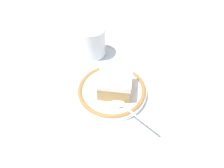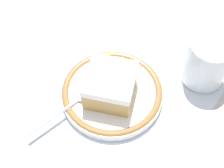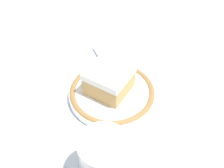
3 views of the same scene
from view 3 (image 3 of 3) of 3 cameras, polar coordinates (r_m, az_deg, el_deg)
The scene contains 6 objects.
ground_plane at distance 0.55m, azimuth 2.48°, elevation -4.34°, with size 2.40×2.40×0.00m, color #B7B2A8.
placemat at distance 0.55m, azimuth 2.48°, elevation -4.29°, with size 0.44×0.32×0.00m, color silver.
plate at distance 0.55m, azimuth 0.00°, elevation -1.86°, with size 0.18×0.18×0.02m.
cake_slice at distance 0.53m, azimuth -0.64°, elevation 0.87°, with size 0.10×0.10×0.05m.
spoon at distance 0.59m, azimuth -0.31°, elevation 3.29°, with size 0.14×0.04×0.01m.
cup at distance 0.43m, azimuth -1.68°, elevation -15.86°, with size 0.08×0.08×0.09m.
Camera 3 is at (-0.27, 0.22, 0.42)m, focal length 43.38 mm.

